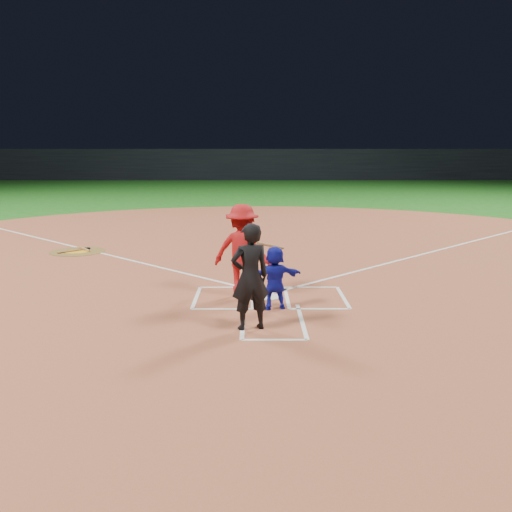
{
  "coord_description": "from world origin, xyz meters",
  "views": [
    {
      "loc": [
        -0.36,
        -11.95,
        3.17
      ],
      "look_at": [
        -0.3,
        -0.4,
        1.0
      ],
      "focal_mm": 40.0,
      "sensor_mm": 36.0,
      "label": 1
    }
  ],
  "objects_px": {
    "on_deck_circle": "(78,251)",
    "umpire": "(250,277)",
    "batter_at_plate": "(242,251)",
    "catcher": "(275,278)",
    "home_plate": "(270,297)"
  },
  "relations": [
    {
      "from": "on_deck_circle",
      "to": "umpire",
      "type": "relative_size",
      "value": 0.89
    },
    {
      "from": "home_plate",
      "to": "umpire",
      "type": "height_order",
      "value": "umpire"
    },
    {
      "from": "on_deck_circle",
      "to": "umpire",
      "type": "distance_m",
      "value": 9.57
    },
    {
      "from": "home_plate",
      "to": "on_deck_circle",
      "type": "relative_size",
      "value": 0.35
    },
    {
      "from": "home_plate",
      "to": "batter_at_plate",
      "type": "bearing_deg",
      "value": -16.01
    },
    {
      "from": "catcher",
      "to": "umpire",
      "type": "relative_size",
      "value": 0.67
    },
    {
      "from": "on_deck_circle",
      "to": "batter_at_plate",
      "type": "xyz_separation_m",
      "value": [
        5.27,
        -5.45,
        1.0
      ]
    },
    {
      "from": "catcher",
      "to": "umpire",
      "type": "xyz_separation_m",
      "value": [
        -0.48,
        -1.31,
        0.31
      ]
    },
    {
      "from": "home_plate",
      "to": "catcher",
      "type": "relative_size",
      "value": 0.47
    },
    {
      "from": "on_deck_circle",
      "to": "catcher",
      "type": "height_order",
      "value": "catcher"
    },
    {
      "from": "umpire",
      "to": "batter_at_plate",
      "type": "relative_size",
      "value": 0.95
    },
    {
      "from": "batter_at_plate",
      "to": "home_plate",
      "type": "bearing_deg",
      "value": -16.01
    },
    {
      "from": "on_deck_circle",
      "to": "batter_at_plate",
      "type": "bearing_deg",
      "value": -46.0
    },
    {
      "from": "home_plate",
      "to": "on_deck_circle",
      "type": "height_order",
      "value": "home_plate"
    },
    {
      "from": "catcher",
      "to": "home_plate",
      "type": "bearing_deg",
      "value": -101.52
    }
  ]
}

